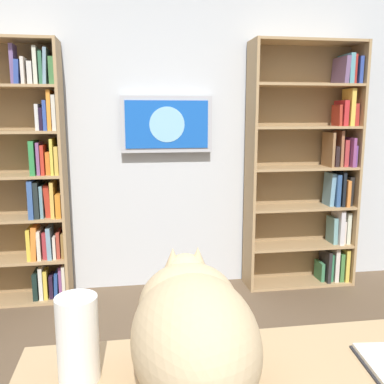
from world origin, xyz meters
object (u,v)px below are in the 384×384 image
Objects in this scene: bookshelf_left at (314,171)px; paper_towel_roll at (78,338)px; bookshelf_right at (17,178)px; cat at (192,328)px; wall_mounted_tv at (167,124)px.

bookshelf_left is 8.63× the size of paper_towel_roll.
bookshelf_right is at bearing -73.27° from paper_towel_roll.
bookshelf_right is 2.35m from paper_towel_roll.
bookshelf_left is at bearing -126.63° from paper_towel_roll.
bookshelf_left reaches higher than cat.
cat is at bearing 112.56° from bookshelf_right.
bookshelf_left reaches higher than bookshelf_right.
bookshelf_left reaches higher than wall_mounted_tv.
paper_towel_roll is (0.46, 2.33, -0.50)m from wall_mounted_tv.
bookshelf_left is 3.31× the size of cat.
bookshelf_right is 1.20m from wall_mounted_tv.
paper_towel_roll is at bearing 106.73° from bookshelf_right.
bookshelf_right is 2.52m from cat.
wall_mounted_tv is at bearing -175.79° from bookshelf_right.
bookshelf_right reaches higher than cat.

